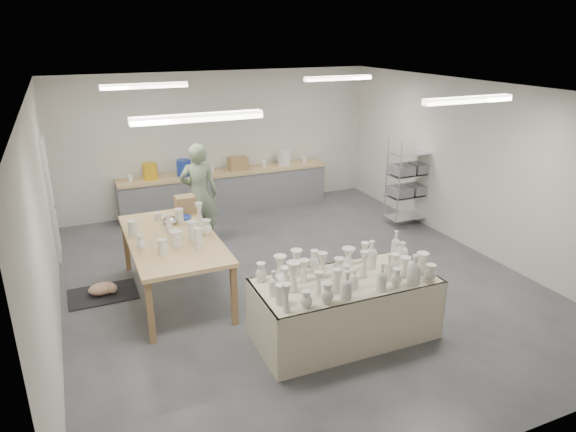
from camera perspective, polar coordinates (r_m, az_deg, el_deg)
name	(u,v)px	position (r m, az deg, el deg)	size (l,w,h in m)	color
room	(286,154)	(7.71, -0.17, 6.89)	(8.00, 8.02, 3.00)	#424449
back_counter	(226,189)	(11.42, -6.93, 2.95)	(4.60, 0.60, 1.24)	tan
wire_shelf	(410,181)	(10.73, 13.38, 3.85)	(0.88, 0.48, 1.80)	silver
drying_table	(345,306)	(6.75, 6.33, -9.88)	(2.34, 1.13, 1.20)	olive
work_table	(175,236)	(7.82, -12.48, -2.15)	(1.25, 2.50, 1.29)	tan
rug	(103,294)	(8.39, -19.86, -8.17)	(1.00, 0.70, 0.02)	black
cat	(104,288)	(8.34, -19.80, -7.59)	(0.46, 0.36, 0.18)	white
potter	(199,194)	(9.62, -9.82, 2.45)	(0.69, 0.45, 1.90)	gray
red_stool	(198,224)	(10.10, -9.98, -0.85)	(0.42, 0.42, 0.30)	#A6171F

